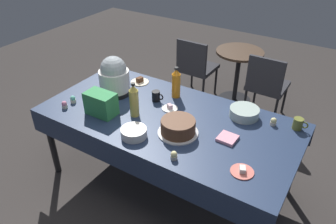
% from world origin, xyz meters
% --- Properties ---
extents(ground, '(9.00, 9.00, 0.00)m').
position_xyz_m(ground, '(0.00, 0.00, 0.00)').
color(ground, '#383330').
extents(potluck_table, '(2.20, 1.10, 0.75)m').
position_xyz_m(potluck_table, '(0.00, 0.00, 0.69)').
color(potluck_table, navy).
rests_on(potluck_table, ground).
extents(frosted_layer_cake, '(0.33, 0.33, 0.12)m').
position_xyz_m(frosted_layer_cake, '(0.19, -0.16, 0.81)').
color(frosted_layer_cake, silver).
rests_on(frosted_layer_cake, potluck_table).
extents(slow_cooker, '(0.30, 0.30, 0.37)m').
position_xyz_m(slow_cooker, '(-0.65, 0.08, 0.92)').
color(slow_cooker, black).
rests_on(slow_cooker, potluck_table).
extents(glass_salad_bowl, '(0.25, 0.25, 0.08)m').
position_xyz_m(glass_salad_bowl, '(0.55, 0.35, 0.79)').
color(glass_salad_bowl, '#B2C6BC').
rests_on(glass_salad_bowl, potluck_table).
extents(ceramic_snack_bowl, '(0.20, 0.20, 0.07)m').
position_xyz_m(ceramic_snack_bowl, '(-0.08, -0.37, 0.79)').
color(ceramic_snack_bowl, silver).
rests_on(ceramic_snack_bowl, potluck_table).
extents(dessert_plate_coral, '(0.16, 0.16, 0.04)m').
position_xyz_m(dessert_plate_coral, '(0.79, -0.31, 0.76)').
color(dessert_plate_coral, '#E07266').
rests_on(dessert_plate_coral, potluck_table).
extents(dessert_plate_cream, '(0.18, 0.18, 0.05)m').
position_xyz_m(dessert_plate_cream, '(-0.58, 0.39, 0.76)').
color(dessert_plate_cream, beige).
rests_on(dessert_plate_cream, potluck_table).
extents(dessert_plate_white, '(0.14, 0.14, 0.05)m').
position_xyz_m(dessert_plate_white, '(-0.06, 0.12, 0.76)').
color(dessert_plate_white, white).
rests_on(dessert_plate_white, potluck_table).
extents(cupcake_lemon, '(0.05, 0.05, 0.07)m').
position_xyz_m(cupcake_lemon, '(-0.86, -0.26, 0.78)').
color(cupcake_lemon, beige).
rests_on(cupcake_lemon, potluck_table).
extents(cupcake_rose, '(0.05, 0.05, 0.07)m').
position_xyz_m(cupcake_rose, '(-0.95, 0.42, 0.78)').
color(cupcake_rose, beige).
rests_on(cupcake_rose, potluck_table).
extents(cupcake_berry, '(0.05, 0.05, 0.07)m').
position_xyz_m(cupcake_berry, '(-0.86, -0.36, 0.78)').
color(cupcake_berry, beige).
rests_on(cupcake_berry, potluck_table).
extents(cupcake_vanilla, '(0.05, 0.05, 0.07)m').
position_xyz_m(cupcake_vanilla, '(0.32, -0.44, 0.78)').
color(cupcake_vanilla, beige).
rests_on(cupcake_vanilla, potluck_table).
extents(cupcake_mint, '(0.05, 0.05, 0.07)m').
position_xyz_m(cupcake_mint, '(0.80, 0.36, 0.78)').
color(cupcake_mint, beige).
rests_on(cupcake_mint, potluck_table).
extents(soda_bottle_orange_juice, '(0.08, 0.08, 0.30)m').
position_xyz_m(soda_bottle_orange_juice, '(-0.12, 0.34, 0.89)').
color(soda_bottle_orange_juice, orange).
rests_on(soda_bottle_orange_juice, potluck_table).
extents(soda_bottle_ginger_ale, '(0.08, 0.08, 0.31)m').
position_xyz_m(soda_bottle_ginger_ale, '(-0.26, -0.13, 0.89)').
color(soda_bottle_ginger_ale, gold).
rests_on(soda_bottle_ginger_ale, potluck_table).
extents(coffee_mug_olive, '(0.12, 0.08, 0.10)m').
position_xyz_m(coffee_mug_olive, '(0.98, 0.41, 0.80)').
color(coffee_mug_olive, olive).
rests_on(coffee_mug_olive, potluck_table).
extents(coffee_mug_black, '(0.12, 0.08, 0.10)m').
position_xyz_m(coffee_mug_black, '(-0.24, 0.17, 0.80)').
color(coffee_mug_black, black).
rests_on(coffee_mug_black, potluck_table).
extents(soda_carton, '(0.26, 0.16, 0.20)m').
position_xyz_m(soda_carton, '(-0.51, -0.26, 0.85)').
color(soda_carton, '#338C4C').
rests_on(soda_carton, potluck_table).
extents(paper_napkin_stack, '(0.14, 0.14, 0.02)m').
position_xyz_m(paper_napkin_stack, '(0.56, -0.02, 0.76)').
color(paper_napkin_stack, pink).
rests_on(paper_napkin_stack, potluck_table).
extents(maroon_chair_left, '(0.45, 0.45, 0.85)m').
position_xyz_m(maroon_chair_left, '(-0.55, 1.56, 0.49)').
color(maroon_chair_left, '#333338').
rests_on(maroon_chair_left, ground).
extents(maroon_chair_right, '(0.44, 0.44, 0.85)m').
position_xyz_m(maroon_chair_right, '(0.40, 1.56, 0.49)').
color(maroon_chair_right, '#333338').
rests_on(maroon_chair_right, ground).
extents(round_cafe_table, '(0.60, 0.60, 0.72)m').
position_xyz_m(round_cafe_table, '(-0.05, 1.79, 0.50)').
color(round_cafe_table, '#473323').
rests_on(round_cafe_table, ground).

